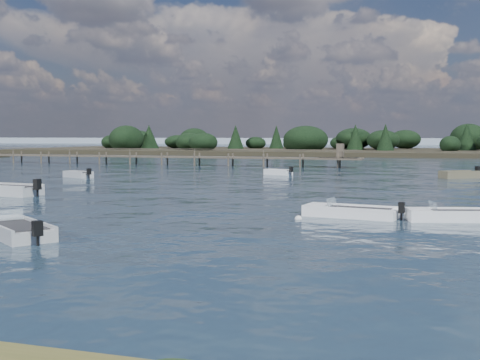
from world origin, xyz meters
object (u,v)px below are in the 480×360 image
(dinghy_mid_white_a, at_px, (350,214))
(jetty, at_px, (133,156))
(tender_far_grey_b, at_px, (459,176))
(tender_far_white, at_px, (278,173))
(dinghy_mid_grey, at_px, (3,192))
(dinghy_mid_white_b, at_px, (453,217))
(tender_far_grey, at_px, (78,176))
(dinghy_near_olive, at_px, (16,232))

(dinghy_mid_white_a, bearing_deg, jetty, 127.81)
(tender_far_grey_b, distance_m, dinghy_mid_white_a, 27.81)
(tender_far_white, height_order, tender_far_grey_b, tender_far_grey_b)
(dinghy_mid_white_a, height_order, dinghy_mid_grey, dinghy_mid_grey)
(jetty, bearing_deg, tender_far_grey_b, -19.99)
(dinghy_mid_white_b, height_order, tender_far_white, dinghy_mid_white_b)
(tender_far_grey, height_order, dinghy_mid_white_b, tender_far_grey)
(dinghy_mid_white_b, bearing_deg, tender_far_grey_b, 86.56)
(dinghy_mid_grey, distance_m, jetty, 38.44)
(dinghy_mid_white_a, bearing_deg, tender_far_grey_b, 77.66)
(dinghy_mid_white_b, xyz_separation_m, dinghy_mid_grey, (-25.80, 3.73, 0.04))
(dinghy_near_olive, height_order, dinghy_mid_grey, dinghy_mid_grey)
(jetty, bearing_deg, dinghy_near_olive, -67.24)
(tender_far_grey, height_order, dinghy_mid_white_a, tender_far_grey)
(tender_far_grey_b, relative_size, jetty, 0.05)
(tender_far_white, distance_m, dinghy_mid_grey, 25.88)
(dinghy_mid_white_b, xyz_separation_m, tender_far_white, (-14.07, 26.80, 0.01))
(dinghy_mid_grey, bearing_deg, jetty, 105.43)
(dinghy_mid_white_b, relative_size, tender_far_white, 1.44)
(dinghy_near_olive, bearing_deg, dinghy_mid_white_a, 38.73)
(tender_far_white, xyz_separation_m, dinghy_mid_grey, (-11.74, -23.07, 0.04))
(tender_far_white, distance_m, tender_far_grey_b, 15.70)
(tender_far_white, distance_m, jetty, 26.04)
(jetty, bearing_deg, dinghy_mid_white_a, -52.19)
(dinghy_mid_white_b, distance_m, tender_far_white, 30.27)
(tender_far_white, relative_size, tender_far_grey_b, 0.85)
(dinghy_mid_white_a, distance_m, jetty, 51.73)
(tender_far_white, bearing_deg, jetty, 147.53)
(dinghy_mid_grey, bearing_deg, tender_far_grey_b, 40.40)
(tender_far_white, xyz_separation_m, dinghy_mid_white_a, (9.75, -26.89, -0.01))
(dinghy_mid_grey, bearing_deg, dinghy_near_olive, -49.88)
(dinghy_mid_grey, bearing_deg, tender_far_grey, 105.09)
(dinghy_near_olive, xyz_separation_m, tender_far_grey_b, (16.84, 35.91, 0.03))
(tender_far_white, bearing_deg, dinghy_mid_white_b, -62.30)
(tender_far_grey, xyz_separation_m, dinghy_mid_white_b, (29.74, -18.33, -0.02))
(tender_far_grey, xyz_separation_m, dinghy_mid_white_a, (25.43, -18.42, -0.02))
(tender_far_grey, relative_size, tender_far_grey_b, 0.95)
(tender_far_grey, relative_size, dinghy_mid_white_a, 0.74)
(dinghy_mid_white_b, distance_m, tender_far_grey_b, 27.12)
(tender_far_grey_b, relative_size, dinghy_mid_grey, 0.66)
(dinghy_near_olive, distance_m, jetty, 53.80)
(tender_far_white, bearing_deg, dinghy_near_olive, -91.85)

